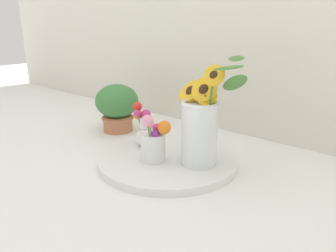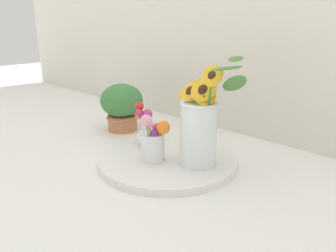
% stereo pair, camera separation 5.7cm
% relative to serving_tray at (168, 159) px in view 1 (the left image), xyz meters
% --- Properties ---
extents(ground_plane, '(6.00, 6.00, 0.00)m').
position_rel_serving_tray_xyz_m(ground_plane, '(0.03, -0.02, -0.01)').
color(ground_plane, white).
extents(serving_tray, '(0.47, 0.47, 0.02)m').
position_rel_serving_tray_xyz_m(serving_tray, '(0.00, 0.00, 0.00)').
color(serving_tray, white).
rests_on(serving_tray, ground_plane).
extents(mason_jar_sunflowers, '(0.25, 0.21, 0.34)m').
position_rel_serving_tray_xyz_m(mason_jar_sunflowers, '(0.12, 0.02, 0.14)').
color(mason_jar_sunflowers, silver).
rests_on(mason_jar_sunflowers, serving_tray).
extents(vase_small_center, '(0.10, 0.10, 0.17)m').
position_rel_serving_tray_xyz_m(vase_small_center, '(-0.01, -0.06, 0.08)').
color(vase_small_center, white).
rests_on(vase_small_center, serving_tray).
extents(vase_bulb_right, '(0.08, 0.07, 0.16)m').
position_rel_serving_tray_xyz_m(vase_bulb_right, '(-0.13, 0.02, 0.08)').
color(vase_bulb_right, white).
rests_on(vase_bulb_right, serving_tray).
extents(potted_plant, '(0.18, 0.18, 0.20)m').
position_rel_serving_tray_xyz_m(potted_plant, '(-0.39, 0.12, 0.10)').
color(potted_plant, '#B7704C').
rests_on(potted_plant, ground_plane).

